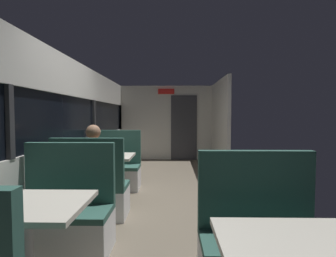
% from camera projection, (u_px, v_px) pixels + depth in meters
% --- Properties ---
extents(ground_plane, '(3.30, 9.20, 0.02)m').
position_uv_depth(ground_plane, '(159.00, 206.00, 4.06)').
color(ground_plane, '#665B4C').
extents(carriage_window_panel_left, '(0.09, 8.48, 2.30)m').
position_uv_depth(carriage_window_panel_left, '(65.00, 134.00, 4.03)').
color(carriage_window_panel_left, beige).
rests_on(carriage_window_panel_left, ground_plane).
extents(carriage_end_bulkhead, '(2.90, 0.11, 2.30)m').
position_uv_depth(carriage_end_bulkhead, '(168.00, 123.00, 8.19)').
color(carriage_end_bulkhead, beige).
rests_on(carriage_end_bulkhead, ground_plane).
extents(carriage_aisle_panel_right, '(0.08, 2.40, 2.30)m').
position_uv_depth(carriage_aisle_panel_right, '(220.00, 124.00, 6.97)').
color(carriage_aisle_panel_right, beige).
rests_on(carriage_aisle_panel_right, ground_plane).
extents(dining_table_near_window, '(0.90, 0.70, 0.74)m').
position_uv_depth(dining_table_near_window, '(25.00, 216.00, 1.95)').
color(dining_table_near_window, '#9E9EA3').
rests_on(dining_table_near_window, ground_plane).
extents(bench_near_window_facing_entry, '(0.95, 0.50, 1.10)m').
position_uv_depth(bench_near_window_facing_entry, '(65.00, 220.00, 2.67)').
color(bench_near_window_facing_entry, silver).
rests_on(bench_near_window_facing_entry, ground_plane).
extents(dining_table_mid_window, '(0.90, 0.70, 0.74)m').
position_uv_depth(dining_table_mid_window, '(105.00, 162.00, 4.24)').
color(dining_table_mid_window, '#9E9EA3').
rests_on(dining_table_mid_window, ground_plane).
extents(bench_mid_window_facing_end, '(0.95, 0.50, 1.10)m').
position_uv_depth(bench_mid_window_facing_end, '(92.00, 193.00, 3.56)').
color(bench_mid_window_facing_end, silver).
rests_on(bench_mid_window_facing_end, ground_plane).
extents(bench_mid_window_facing_entry, '(0.95, 0.50, 1.10)m').
position_uv_depth(bench_mid_window_facing_entry, '(115.00, 171.00, 4.95)').
color(bench_mid_window_facing_entry, silver).
rests_on(bench_mid_window_facing_entry, ground_plane).
extents(bench_front_aisle_facing_entry, '(0.95, 0.50, 1.10)m').
position_uv_depth(bench_front_aisle_facing_entry, '(261.00, 252.00, 2.04)').
color(bench_front_aisle_facing_entry, silver).
rests_on(bench_front_aisle_facing_entry, ground_plane).
extents(seated_passenger, '(0.47, 0.55, 1.26)m').
position_uv_depth(seated_passenger, '(93.00, 177.00, 3.62)').
color(seated_passenger, '#26262D').
rests_on(seated_passenger, ground_plane).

